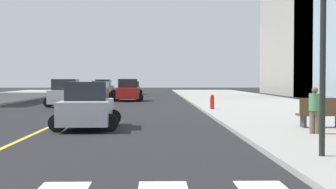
# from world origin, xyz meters

# --- Properties ---
(sidewalk_kerb_east) EXTENTS (10.00, 120.00, 0.15)m
(sidewalk_kerb_east) POSITION_xyz_m (12.20, 20.00, 0.07)
(sidewalk_kerb_east) COLOR #9E9B93
(sidewalk_kerb_east) RESTS_ON ground
(lane_divider_paint) EXTENTS (0.16, 80.00, 0.01)m
(lane_divider_paint) POSITION_xyz_m (0.00, 40.00, 0.01)
(lane_divider_paint) COLOR yellow
(lane_divider_paint) RESTS_ON ground
(car_green_second) EXTENTS (2.41, 3.81, 1.69)m
(car_green_second) POSITION_xyz_m (1.50, 60.01, 0.79)
(car_green_second) COLOR #236B42
(car_green_second) RESTS_ON ground
(car_white_third) EXTENTS (2.83, 4.45, 1.97)m
(car_white_third) POSITION_xyz_m (-2.07, 32.14, 0.92)
(car_white_third) COLOR silver
(car_white_third) RESTS_ON ground
(car_blue_fourth) EXTENTS (2.74, 4.34, 1.92)m
(car_blue_fourth) POSITION_xyz_m (-1.77, 54.94, 0.90)
(car_blue_fourth) COLOR #2D479E
(car_blue_fourth) RESTS_ON ground
(car_yellow_fifth) EXTENTS (2.59, 4.06, 1.79)m
(car_yellow_fifth) POSITION_xyz_m (-1.54, 49.59, 0.83)
(car_yellow_fifth) COLOR gold
(car_yellow_fifth) RESTS_ON ground
(car_red_sixth) EXTENTS (2.89, 4.51, 1.98)m
(car_red_sixth) POSITION_xyz_m (1.87, 40.91, 0.93)
(car_red_sixth) COLOR red
(car_red_sixth) RESTS_ON ground
(car_silver_seventh) EXTENTS (2.69, 4.23, 1.86)m
(car_silver_seventh) POSITION_xyz_m (1.63, 16.34, 0.87)
(car_silver_seventh) COLOR #B7B7BC
(car_silver_seventh) RESTS_ON ground
(traffic_light_near_corner) EXTENTS (0.36, 0.41, 5.09)m
(traffic_light_near_corner) POSITION_xyz_m (8.31, 8.11, 3.71)
(traffic_light_near_corner) COLOR black
(traffic_light_near_corner) RESTS_ON sidewalk_kerb_east
(park_bench) EXTENTS (1.81, 0.59, 1.12)m
(park_bench) POSITION_xyz_m (10.61, 14.88, 0.69)
(park_bench) COLOR brown
(park_bench) RESTS_ON sidewalk_kerb_east
(pedestrian_waiting_east) EXTENTS (0.38, 0.38, 1.56)m
(pedestrian_waiting_east) POSITION_xyz_m (9.67, 12.82, 1.01)
(pedestrian_waiting_east) COLOR brown
(pedestrian_waiting_east) RESTS_ON sidewalk_kerb_east
(fire_hydrant) EXTENTS (0.26, 0.26, 0.89)m
(fire_hydrant) POSITION_xyz_m (7.81, 26.35, 0.58)
(fire_hydrant) COLOR red
(fire_hydrant) RESTS_ON sidewalk_kerb_east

